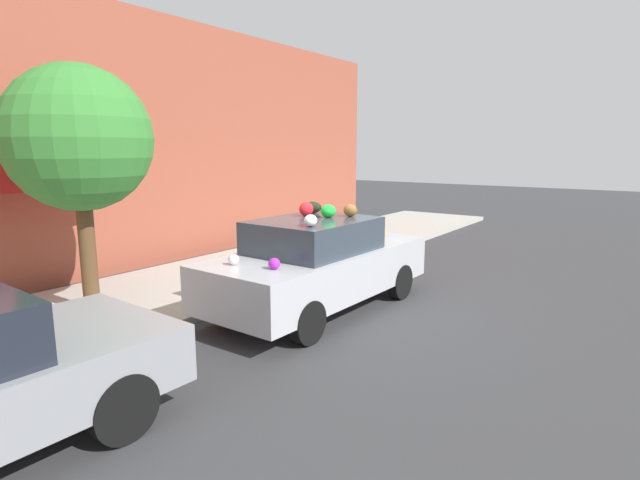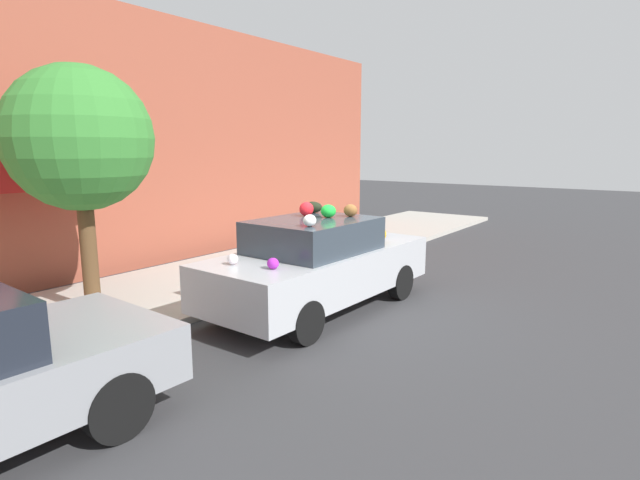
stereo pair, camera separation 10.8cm
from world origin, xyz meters
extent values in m
plane|color=#38383A|center=(0.00, 0.00, 0.00)|extent=(60.00, 60.00, 0.00)
cube|color=#B2ADA3|center=(0.00, 2.70, 0.06)|extent=(24.00, 3.20, 0.12)
cube|color=#9E4C38|center=(0.00, 4.95, 2.74)|extent=(18.00, 0.30, 5.49)
cylinder|color=brown|center=(-2.44, 2.53, 1.06)|extent=(0.24, 0.24, 1.88)
sphere|color=#388433|center=(-2.44, 2.53, 2.74)|extent=(2.12, 2.12, 2.12)
cylinder|color=#B2B2B7|center=(1.31, 1.79, 0.39)|extent=(0.20, 0.20, 0.55)
sphere|color=#B2B2B7|center=(1.31, 1.79, 0.73)|extent=(0.18, 0.18, 0.18)
cube|color=#B7BABF|center=(0.00, -0.03, 0.65)|extent=(4.24, 1.80, 0.69)
cube|color=#333D47|center=(-0.17, -0.03, 1.25)|extent=(1.93, 1.54, 0.51)
cylinder|color=black|center=(1.32, 0.71, 0.31)|extent=(0.62, 0.20, 0.61)
cylinder|color=black|center=(1.28, -0.84, 0.31)|extent=(0.62, 0.20, 0.61)
cylinder|color=black|center=(-1.28, 0.77, 0.31)|extent=(0.62, 0.20, 0.61)
cylinder|color=black|center=(-1.32, -0.77, 0.31)|extent=(0.62, 0.20, 0.61)
sphere|color=white|center=(-1.59, 0.31, 1.08)|extent=(0.20, 0.20, 0.15)
sphere|color=pink|center=(1.12, 0.31, 1.17)|extent=(0.35, 0.35, 0.33)
ellipsoid|color=#AF28C1|center=(-1.45, -0.32, 1.08)|extent=(0.21, 0.22, 0.15)
sphere|color=orange|center=(1.06, -0.49, 1.15)|extent=(0.40, 0.40, 0.30)
sphere|color=black|center=(1.60, -0.23, 1.10)|extent=(0.23, 0.23, 0.20)
sphere|color=red|center=(0.98, -0.03, 1.17)|extent=(0.45, 0.45, 0.34)
ellipsoid|color=red|center=(0.92, -0.16, 1.14)|extent=(0.35, 0.33, 0.29)
sphere|color=red|center=(0.06, 0.28, 1.62)|extent=(0.29, 0.29, 0.23)
ellipsoid|color=black|center=(0.46, 0.46, 1.60)|extent=(0.35, 0.39, 0.20)
sphere|color=pink|center=(1.38, -0.02, 1.14)|extent=(0.37, 0.37, 0.27)
ellipsoid|color=brown|center=(0.45, -0.32, 1.61)|extent=(0.23, 0.26, 0.20)
ellipsoid|color=white|center=(-0.78, -0.42, 1.59)|extent=(0.29, 0.27, 0.17)
ellipsoid|color=pink|center=(1.43, 0.32, 1.12)|extent=(0.34, 0.33, 0.23)
ellipsoid|color=green|center=(0.14, -0.09, 1.61)|extent=(0.36, 0.35, 0.21)
ellipsoid|color=blue|center=(1.78, 0.04, 1.09)|extent=(0.28, 0.28, 0.17)
cylinder|color=black|center=(-4.03, 0.83, 0.32)|extent=(0.65, 0.20, 0.64)
cylinder|color=black|center=(-4.09, -0.80, 0.32)|extent=(0.65, 0.20, 0.64)
camera|label=1|loc=(-6.40, -4.61, 2.59)|focal=28.00mm
camera|label=2|loc=(-6.34, -4.69, 2.59)|focal=28.00mm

